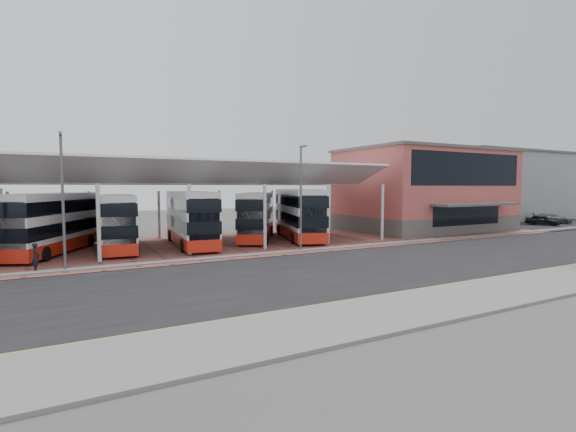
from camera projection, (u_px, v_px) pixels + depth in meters
name	position (u px, v px, depth m)	size (l,w,h in m)	color
ground	(324.00, 268.00, 25.60)	(140.00, 140.00, 0.00)	#434541
road	(333.00, 271.00, 24.72)	(120.00, 14.00, 0.02)	black
forecourt	(264.00, 241.00, 37.97)	(72.00, 16.00, 0.06)	brown
sidewalk	(440.00, 302.00, 17.69)	(120.00, 4.00, 0.14)	slate
north_kerb	(278.00, 253.00, 31.04)	(120.00, 0.80, 0.14)	slate
carpark_surface	(561.00, 224.00, 55.17)	(22.00, 10.00, 0.08)	black
yellow_line_near	(406.00, 293.00, 19.45)	(120.00, 0.12, 0.01)	yellow
yellow_line_far	(401.00, 292.00, 19.71)	(120.00, 0.12, 0.01)	yellow
canopy	(172.00, 177.00, 34.61)	(37.00, 11.63, 7.07)	silver
terminal	(424.00, 190.00, 48.37)	(18.40, 14.40, 9.25)	#504E4C
warehouse	(488.00, 186.00, 69.00)	(30.50, 20.50, 10.25)	gray
lamp_west	(63.00, 197.00, 24.20)	(0.16, 0.90, 8.07)	#55565B
lamp_east	(301.00, 195.00, 31.75)	(0.16, 0.90, 8.07)	#55565B
bus_1	(52.00, 224.00, 30.72)	(6.91, 10.81, 4.45)	silver
bus_2	(118.00, 222.00, 32.78)	(3.35, 10.57, 4.29)	silver
bus_3	(191.00, 219.00, 34.85)	(3.46, 11.16, 4.53)	silver
bus_4	(256.00, 216.00, 38.92)	(7.31, 10.40, 4.36)	silver
bus_5	(299.00, 214.00, 39.62)	(5.85, 11.63, 4.68)	silver
pedestrian	(36.00, 257.00, 24.40)	(0.60, 0.39, 1.64)	black
carpark_car_a	(543.00, 220.00, 53.23)	(1.56, 3.87, 1.32)	black
carpark_car_b	(552.00, 218.00, 56.09)	(1.89, 4.64, 1.35)	#4A4C50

